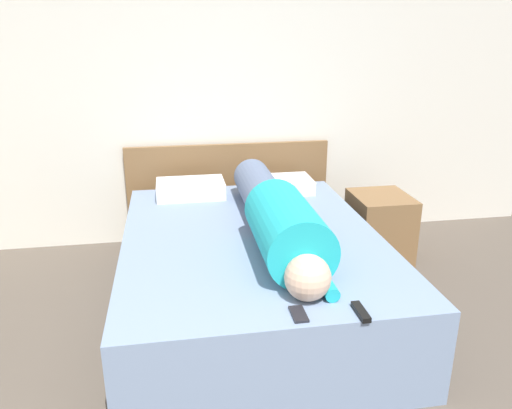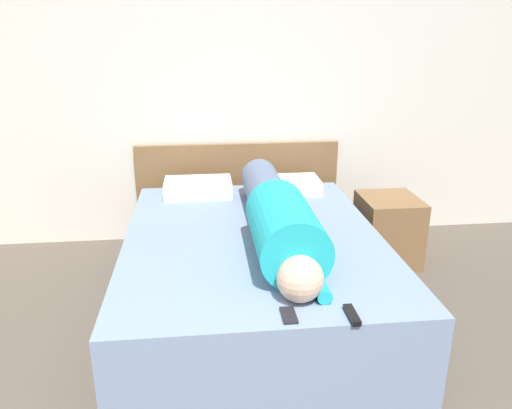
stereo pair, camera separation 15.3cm
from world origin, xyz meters
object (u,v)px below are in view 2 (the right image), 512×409
(nightstand, at_px, (388,230))
(cell_phone, at_px, (289,315))
(person_lying, at_px, (278,217))
(tv_remote, at_px, (352,315))
(bed, at_px, (253,272))
(pillow_second, at_px, (288,185))
(pillow_near_headboard, at_px, (198,188))

(nightstand, bearing_deg, cell_phone, -124.44)
(person_lying, height_order, tv_remote, person_lying)
(person_lying, bearing_deg, nightstand, 35.89)
(bed, xyz_separation_m, cell_phone, (0.06, -0.93, 0.26))
(bed, height_order, tv_remote, tv_remote)
(person_lying, bearing_deg, tv_remote, -76.94)
(person_lying, relative_size, pillow_second, 3.63)
(tv_remote, relative_size, cell_phone, 1.15)
(pillow_near_headboard, height_order, tv_remote, pillow_near_headboard)
(pillow_second, height_order, tv_remote, pillow_second)
(tv_remote, bearing_deg, nightstand, 63.77)
(nightstand, relative_size, pillow_near_headboard, 1.02)
(pillow_near_headboard, relative_size, pillow_second, 1.05)
(pillow_near_headboard, height_order, cell_phone, pillow_near_headboard)
(pillow_near_headboard, xyz_separation_m, cell_phone, (0.39, -1.75, -0.05))
(tv_remote, xyz_separation_m, cell_phone, (-0.27, 0.04, -0.01))
(pillow_near_headboard, height_order, pillow_second, pillow_near_headboard)
(tv_remote, bearing_deg, pillow_second, 89.09)
(person_lying, relative_size, pillow_near_headboard, 3.45)
(pillow_near_headboard, bearing_deg, tv_remote, -69.70)
(nightstand, distance_m, pillow_second, 0.83)
(tv_remote, bearing_deg, pillow_near_headboard, 110.30)
(nightstand, xyz_separation_m, tv_remote, (-0.76, -1.54, 0.26))
(tv_remote, bearing_deg, cell_phone, 172.19)
(cell_phone, bearing_deg, person_lying, 84.73)
(pillow_second, relative_size, cell_phone, 3.66)
(tv_remote, height_order, cell_phone, tv_remote)
(nightstand, height_order, cell_phone, cell_phone)
(pillow_second, distance_m, cell_phone, 1.77)
(bed, distance_m, cell_phone, 0.97)
(nightstand, xyz_separation_m, pillow_second, (-0.73, 0.24, 0.30))
(pillow_second, relative_size, tv_remote, 3.17)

